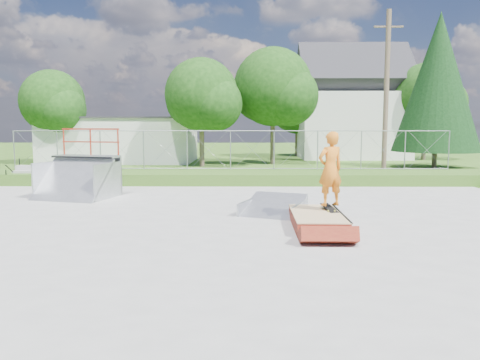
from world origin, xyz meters
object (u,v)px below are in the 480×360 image
at_px(quarter_pipe, 75,164).
at_px(flat_bank_ramp, 273,206).
at_px(grind_box, 317,220).
at_px(skater, 330,172).

xyz_separation_m(quarter_pipe, flat_bank_ramp, (6.62, -2.92, -0.96)).
bearing_deg(grind_box, skater, 47.10).
height_order(grind_box, quarter_pipe, quarter_pipe).
xyz_separation_m(quarter_pipe, skater, (7.97, -4.18, 0.15)).
bearing_deg(quarter_pipe, skater, -12.93).
distance_m(grind_box, skater, 1.28).
xyz_separation_m(grind_box, quarter_pipe, (-7.60, 4.57, 1.02)).
bearing_deg(grind_box, quarter_pipe, 149.95).
relative_size(quarter_pipe, flat_bank_ramp, 1.42).
bearing_deg(skater, quarter_pipe, -49.98).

